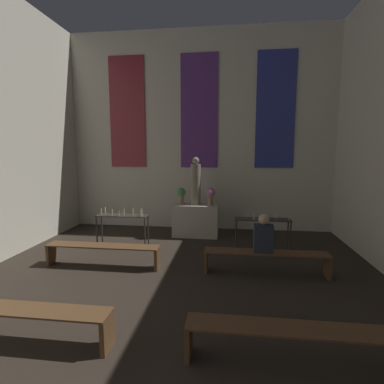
% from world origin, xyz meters
% --- Properties ---
extents(wall_back, '(8.14, 0.16, 5.92)m').
position_xyz_m(wall_back, '(0.00, 10.09, 2.99)').
color(wall_back, beige).
rests_on(wall_back, ground_plane).
extents(altar, '(1.25, 0.60, 0.90)m').
position_xyz_m(altar, '(0.00, 9.13, 0.45)').
color(altar, '#BCB29E').
rests_on(altar, ground_plane).
extents(statue, '(0.28, 0.28, 1.32)m').
position_xyz_m(statue, '(0.00, 9.13, 1.52)').
color(statue, gray).
rests_on(statue, altar).
extents(flower_vase_left, '(0.25, 0.25, 0.47)m').
position_xyz_m(flower_vase_left, '(-0.41, 9.13, 1.18)').
color(flower_vase_left, '#937A5B').
rests_on(flower_vase_left, altar).
extents(flower_vase_right, '(0.25, 0.25, 0.47)m').
position_xyz_m(flower_vase_right, '(0.41, 9.13, 1.18)').
color(flower_vase_right, '#937A5B').
rests_on(flower_vase_right, altar).
extents(candle_rack_left, '(1.30, 0.37, 0.99)m').
position_xyz_m(candle_rack_left, '(-1.72, 8.02, 0.68)').
color(candle_rack_left, '#332D28').
rests_on(candle_rack_left, ground_plane).
extents(candle_rack_right, '(1.30, 0.37, 1.00)m').
position_xyz_m(candle_rack_right, '(1.73, 8.02, 0.67)').
color(candle_rack_right, '#332D28').
rests_on(candle_rack_right, ground_plane).
extents(pew_second_left, '(2.37, 0.36, 0.45)m').
position_xyz_m(pew_second_left, '(-1.65, 4.12, 0.34)').
color(pew_second_left, brown).
rests_on(pew_second_left, ground_plane).
extents(pew_second_right, '(2.37, 0.36, 0.45)m').
position_xyz_m(pew_second_right, '(1.65, 4.12, 0.34)').
color(pew_second_right, brown).
rests_on(pew_second_right, ground_plane).
extents(pew_back_left, '(2.37, 0.36, 0.45)m').
position_xyz_m(pew_back_left, '(-1.65, 6.65, 0.34)').
color(pew_back_left, brown).
rests_on(pew_back_left, ground_plane).
extents(pew_back_right, '(2.37, 0.36, 0.45)m').
position_xyz_m(pew_back_right, '(1.65, 6.65, 0.34)').
color(pew_back_right, brown).
rests_on(pew_back_right, ground_plane).
extents(person_seated, '(0.36, 0.24, 0.74)m').
position_xyz_m(person_seated, '(1.60, 6.65, 0.78)').
color(person_seated, '#282D38').
rests_on(person_seated, pew_back_right).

